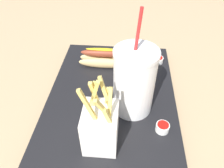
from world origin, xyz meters
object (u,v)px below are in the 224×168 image
object	(u,v)px
hot_dog_1	(104,59)
ketchup_cup_2	(157,60)
soda_cup	(134,82)
ketchup_cup_1	(163,127)
fries_basket	(101,126)

from	to	relation	value
hot_dog_1	ketchup_cup_2	xyz separation A→B (m)	(0.03, -0.17, -0.01)
soda_cup	ketchup_cup_1	size ratio (longest dim) A/B	8.40
fries_basket	ketchup_cup_1	xyz separation A→B (m)	(0.04, -0.14, -0.04)
hot_dog_1	soda_cup	bearing A→B (deg)	-152.27
soda_cup	fries_basket	distance (m)	0.13
soda_cup	hot_dog_1	bearing A→B (deg)	27.73
fries_basket	ketchup_cup_2	bearing A→B (deg)	-24.78
fries_basket	ketchup_cup_2	size ratio (longest dim) A/B	4.53
ketchup_cup_1	ketchup_cup_2	world-z (taller)	ketchup_cup_1
fries_basket	hot_dog_1	size ratio (longest dim) A/B	1.09
fries_basket	hot_dog_1	distance (m)	0.28
soda_cup	hot_dog_1	size ratio (longest dim) A/B	1.67
hot_dog_1	ketchup_cup_1	xyz separation A→B (m)	(-0.24, -0.16, -0.01)
soda_cup	fries_basket	xyz separation A→B (m)	(-0.11, 0.07, -0.03)
fries_basket	hot_dog_1	xyz separation A→B (m)	(0.28, 0.02, -0.03)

